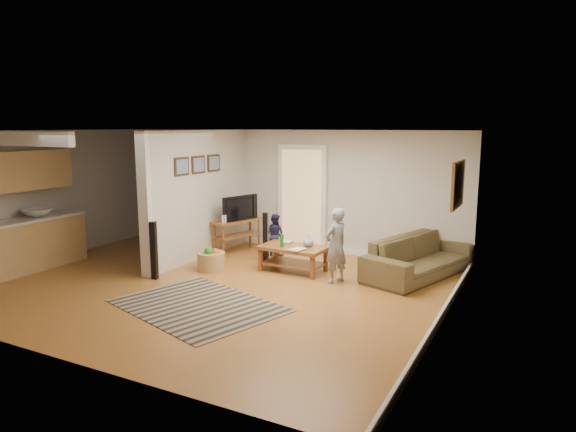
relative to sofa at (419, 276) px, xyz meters
The scene contains 11 objects.
ground 3.64m from the sofa, 144.63° to the right, with size 7.50×7.50×0.00m, color #946025.
room_shell 4.61m from the sofa, 157.38° to the right, with size 7.54×6.02×2.52m.
area_rug 3.91m from the sofa, 129.74° to the right, with size 2.34×1.71×0.01m, color black.
sofa is the anchor object (origin of this frame).
coffee_table 2.23m from the sofa, 160.02° to the right, with size 1.20×0.72×0.70m.
tv_console 3.76m from the sofa, behind, with size 0.71×1.17×0.94m.
speaker_left 4.60m from the sofa, 150.37° to the right, with size 0.10×0.10×1.00m, color black.
speaker_right 2.89m from the sofa, behind, with size 0.10×0.10×0.97m, color black.
toy_basket 3.70m from the sofa, 158.16° to the right, with size 0.50×0.50×0.45m.
child 1.55m from the sofa, 138.31° to the right, with size 0.46×0.30×1.26m, color gray.
toddler 2.93m from the sofa, behind, with size 0.41×0.32×0.85m, color #201F42.
Camera 1 is at (4.89, -6.62, 2.58)m, focal length 32.00 mm.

